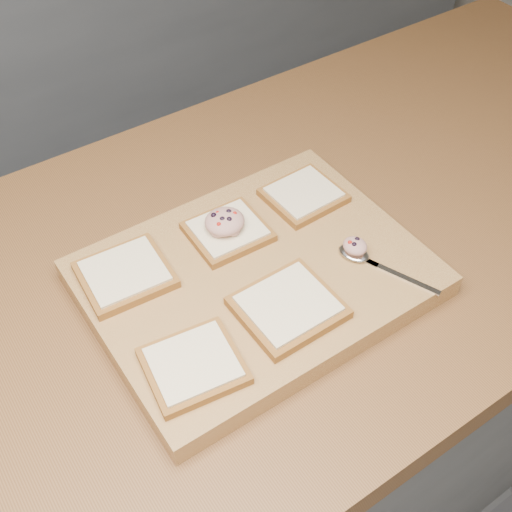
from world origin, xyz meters
The scene contains 12 objects.
ground centered at (0.00, 0.00, 0.00)m, with size 4.00×4.00×0.00m, color #515459.
island_counter centered at (0.00, 0.00, 0.45)m, with size 2.00×0.80×0.90m.
back_counter centered at (0.00, 1.43, 0.47)m, with size 3.60×0.62×0.94m.
cutting_board centered at (-0.03, -0.06, 0.92)m, with size 0.48×0.36×0.04m, color #AD874A.
bread_far_left centered at (-0.19, 0.03, 0.95)m, with size 0.13×0.12×0.02m.
bread_far_center centered at (-0.02, 0.02, 0.95)m, with size 0.12×0.11×0.02m.
bread_far_right centered at (0.12, 0.02, 0.95)m, with size 0.12×0.11×0.02m.
bread_near_left centered at (-0.19, -0.16, 0.95)m, with size 0.13×0.12×0.02m.
bread_near_center centered at (-0.04, -0.15, 0.95)m, with size 0.13×0.12×0.02m.
tuna_salad_dollop centered at (-0.03, 0.02, 0.97)m, with size 0.06×0.06×0.03m.
spoon centered at (0.11, -0.13, 0.94)m, with size 0.08×0.16×0.01m.
spoon_salad centered at (0.11, -0.12, 0.96)m, with size 0.03×0.04×0.02m.
Camera 1 is at (-0.38, -0.58, 1.64)m, focal length 45.00 mm.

